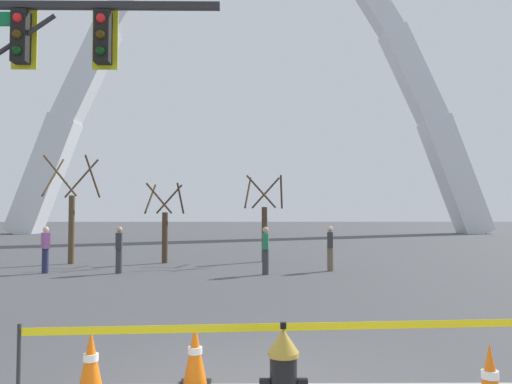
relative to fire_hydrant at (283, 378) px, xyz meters
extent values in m
cylinder|color=#A8842D|center=(0.00, -0.01, 0.22)|extent=(0.30, 0.30, 0.04)
cone|color=#A8842D|center=(0.00, -0.01, 0.35)|extent=(0.30, 0.30, 0.22)
cylinder|color=black|center=(0.00, -0.01, 0.49)|extent=(0.06, 0.06, 0.06)
cylinder|color=black|center=(-0.18, -0.01, -0.04)|extent=(0.10, 0.09, 0.09)
cylinder|color=black|center=(0.18, -0.01, -0.04)|extent=(0.10, 0.09, 0.09)
cylinder|color=black|center=(0.00, 0.27, -0.14)|extent=(0.15, 0.03, 0.15)
cylinder|color=#232326|center=(-2.64, 0.27, -0.01)|extent=(0.04, 0.04, 0.92)
cube|color=yellow|center=(0.19, 0.47, 0.37)|extent=(5.66, 0.41, 0.08)
cone|color=orange|center=(2.09, 0.23, -0.09)|extent=(0.28, 0.28, 0.70)
cylinder|color=white|center=(2.09, 0.23, -0.05)|extent=(0.17, 0.17, 0.08)
cone|color=orange|center=(-2.11, 0.88, -0.09)|extent=(0.28, 0.28, 0.70)
cylinder|color=white|center=(-2.11, 0.88, -0.05)|extent=(0.17, 0.17, 0.08)
cone|color=orange|center=(-0.97, 1.15, -0.09)|extent=(0.28, 0.28, 0.70)
cylinder|color=white|center=(-0.97, 1.15, -0.05)|extent=(0.17, 0.17, 0.08)
cube|color=#232326|center=(-3.24, 3.63, 5.13)|extent=(4.80, 0.12, 0.12)
cylinder|color=#232326|center=(-4.20, 3.63, 4.58)|extent=(1.11, 0.08, 0.81)
cube|color=black|center=(-4.24, 3.63, 4.58)|extent=(0.26, 0.24, 0.90)
cube|color=gold|center=(-4.24, 3.77, 4.58)|extent=(0.44, 0.03, 1.04)
sphere|color=red|center=(-4.24, 3.50, 4.86)|extent=(0.16, 0.16, 0.16)
sphere|color=#392706|center=(-4.24, 3.50, 4.58)|extent=(0.16, 0.16, 0.16)
sphere|color=black|center=(-4.24, 3.50, 4.30)|extent=(0.16, 0.16, 0.16)
cube|color=black|center=(-2.84, 3.63, 4.58)|extent=(0.26, 0.24, 0.90)
cube|color=gold|center=(-2.84, 3.77, 4.58)|extent=(0.44, 0.03, 1.04)
sphere|color=red|center=(-2.84, 3.50, 4.86)|extent=(0.16, 0.16, 0.16)
sphere|color=#392706|center=(-2.84, 3.50, 4.58)|extent=(0.16, 0.16, 0.16)
sphere|color=black|center=(-2.84, 3.50, 4.30)|extent=(0.16, 0.16, 0.16)
cube|color=silver|center=(-21.38, 46.40, 5.39)|extent=(6.93, 2.84, 12.76)
cube|color=silver|center=(-17.16, 46.40, 15.92)|extent=(6.58, 2.55, 10.50)
cube|color=silver|center=(16.62, 46.40, 15.92)|extent=(6.58, 2.55, 10.50)
cube|color=silver|center=(20.84, 46.40, 5.39)|extent=(6.93, 2.84, 12.76)
cylinder|color=brown|center=(-7.57, 15.59, 0.92)|extent=(0.24, 0.24, 2.77)
cylinder|color=brown|center=(-8.41, 15.76, 3.06)|extent=(0.37, 1.49, 1.66)
cylinder|color=brown|center=(-6.71, 15.50, 3.06)|extent=(0.23, 1.50, 1.66)
cylinder|color=brown|center=(-7.48, 16.45, 3.06)|extent=(1.50, 0.23, 1.66)
cylinder|color=brown|center=(-7.75, 14.75, 3.06)|extent=(1.48, 0.40, 1.66)
cylinder|color=#473323|center=(-3.83, 15.88, 0.58)|extent=(0.24, 0.24, 2.08)
cylinder|color=#473323|center=(-4.47, 16.00, 2.18)|extent=(0.30, 1.14, 1.26)
cylinder|color=#473323|center=(-3.18, 15.81, 2.18)|extent=(0.19, 1.15, 1.26)
cylinder|color=#473323|center=(-3.77, 16.52, 2.18)|extent=(1.15, 0.19, 1.26)
cylinder|color=#473323|center=(-3.97, 15.24, 2.18)|extent=(1.13, 0.33, 1.26)
cylinder|color=#473323|center=(0.30, 16.41, 0.69)|extent=(0.24, 0.24, 2.31)
cylinder|color=#473323|center=(-0.41, 16.55, 2.47)|extent=(0.33, 1.25, 1.39)
cylinder|color=#473323|center=(1.01, 16.34, 2.47)|extent=(0.21, 1.26, 1.39)
cylinder|color=#473323|center=(0.37, 17.12, 2.47)|extent=(1.26, 0.21, 1.39)
cylinder|color=#473323|center=(0.14, 15.71, 2.47)|extent=(1.25, 0.35, 1.39)
cylinder|color=#38383D|center=(0.20, 11.91, -0.05)|extent=(0.22, 0.22, 0.84)
cube|color=#23754C|center=(0.20, 11.91, 0.64)|extent=(0.23, 0.36, 0.54)
sphere|color=tan|center=(0.20, 11.91, 1.02)|extent=(0.20, 0.20, 0.20)
cylinder|color=#38383D|center=(-4.79, 12.34, -0.05)|extent=(0.22, 0.22, 0.84)
cube|color=#333338|center=(-4.79, 12.34, 0.64)|extent=(0.24, 0.36, 0.54)
sphere|color=tan|center=(-4.79, 12.34, 1.02)|extent=(0.20, 0.20, 0.20)
cylinder|color=#232847|center=(-7.31, 12.39, -0.05)|extent=(0.22, 0.22, 0.84)
cube|color=#995193|center=(-7.31, 12.39, 0.64)|extent=(0.37, 0.39, 0.54)
sphere|color=beige|center=(-7.31, 12.39, 1.02)|extent=(0.20, 0.20, 0.20)
cylinder|color=brown|center=(2.53, 12.92, -0.05)|extent=(0.22, 0.22, 0.84)
cube|color=#333338|center=(2.53, 12.92, 0.64)|extent=(0.26, 0.37, 0.54)
sphere|color=beige|center=(2.53, 12.92, 1.02)|extent=(0.20, 0.20, 0.20)
camera|label=1|loc=(-0.32, -4.83, 1.56)|focal=35.13mm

